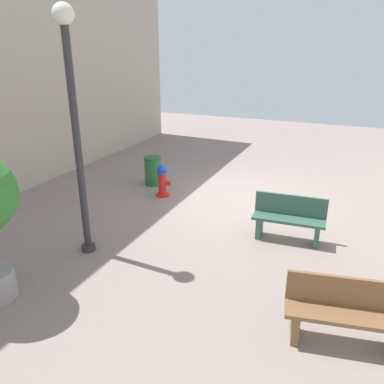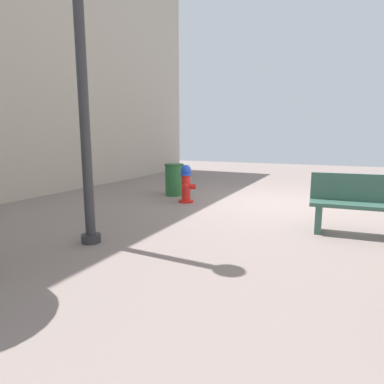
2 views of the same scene
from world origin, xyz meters
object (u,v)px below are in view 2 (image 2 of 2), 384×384
(fire_hydrant, at_px, (186,184))
(bench_near, at_px, (360,204))
(street_lamp, at_px, (80,43))
(trash_bin, at_px, (174,180))

(fire_hydrant, distance_m, bench_near, 3.76)
(bench_near, relative_size, street_lamp, 0.33)
(bench_near, bearing_deg, fire_hydrant, -17.91)
(bench_near, distance_m, street_lamp, 4.71)
(trash_bin, bearing_deg, street_lamp, 100.24)
(fire_hydrant, distance_m, street_lamp, 3.98)
(fire_hydrant, xyz_separation_m, trash_bin, (0.69, -0.70, -0.03))
(bench_near, relative_size, trash_bin, 1.80)
(fire_hydrant, relative_size, bench_near, 0.59)
(fire_hydrant, bearing_deg, street_lamp, 90.45)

